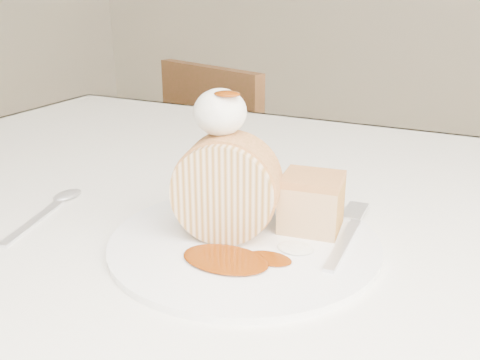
% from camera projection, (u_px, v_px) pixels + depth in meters
% --- Properties ---
extents(table, '(1.40, 0.90, 0.75)m').
position_uv_depth(table, '(268.00, 255.00, 0.75)').
color(table, white).
rests_on(table, ground).
extents(chair_far, '(0.49, 0.49, 0.81)m').
position_uv_depth(chair_far, '(235.00, 179.00, 1.62)').
color(chair_far, brown).
rests_on(chair_far, ground).
extents(plate, '(0.33, 0.33, 0.01)m').
position_uv_depth(plate, '(244.00, 242.00, 0.59)').
color(plate, white).
rests_on(plate, table).
extents(roulade_slice, '(0.12, 0.09, 0.11)m').
position_uv_depth(roulade_slice, '(226.00, 188.00, 0.58)').
color(roulade_slice, '#D1B692').
rests_on(roulade_slice, plate).
extents(cake_chunk, '(0.07, 0.07, 0.06)m').
position_uv_depth(cake_chunk, '(311.00, 206.00, 0.60)').
color(cake_chunk, '#CD834D').
rests_on(cake_chunk, plate).
extents(whipped_cream, '(0.06, 0.06, 0.05)m').
position_uv_depth(whipped_cream, '(220.00, 112.00, 0.57)').
color(whipped_cream, white).
rests_on(whipped_cream, roulade_slice).
extents(caramel_drizzle, '(0.03, 0.02, 0.01)m').
position_uv_depth(caramel_drizzle, '(227.00, 88.00, 0.55)').
color(caramel_drizzle, '#6C2804').
rests_on(caramel_drizzle, whipped_cream).
extents(caramel_pool, '(0.10, 0.07, 0.00)m').
position_uv_depth(caramel_pool, '(225.00, 259.00, 0.54)').
color(caramel_pool, '#6C2804').
rests_on(caramel_pool, plate).
extents(fork, '(0.03, 0.18, 0.00)m').
position_uv_depth(fork, '(343.00, 244.00, 0.57)').
color(fork, silver).
rests_on(fork, plate).
extents(spoon, '(0.06, 0.16, 0.00)m').
position_uv_depth(spoon, '(34.00, 222.00, 0.64)').
color(spoon, silver).
rests_on(spoon, table).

